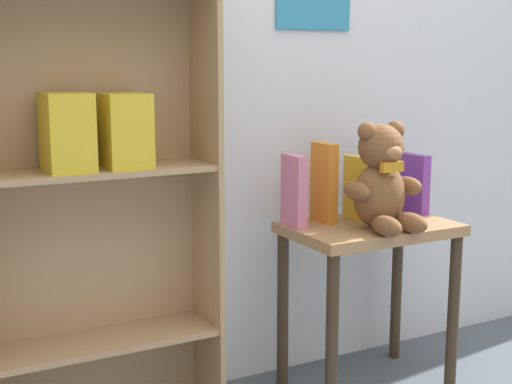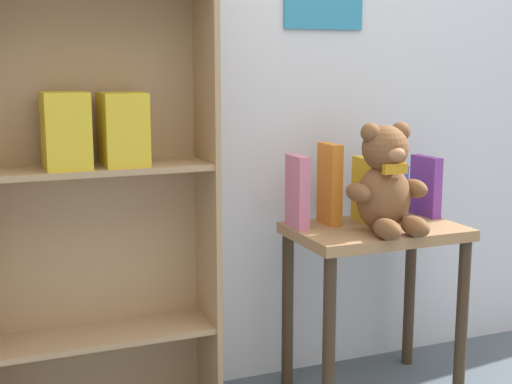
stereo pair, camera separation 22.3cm
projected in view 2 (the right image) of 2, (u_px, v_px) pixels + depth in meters
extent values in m
cube|color=silver|center=(324.00, 24.00, 2.49)|extent=(4.80, 0.06, 2.50)
cube|color=tan|center=(206.00, 163.00, 2.23)|extent=(0.02, 0.23, 1.62)
cube|color=tan|center=(90.00, 164.00, 2.20)|extent=(0.71, 0.02, 1.62)
cube|color=tan|center=(102.00, 335.00, 2.20)|extent=(0.67, 0.21, 0.02)
cube|color=tan|center=(96.00, 169.00, 2.10)|extent=(0.67, 0.21, 0.02)
cube|color=gold|center=(65.00, 130.00, 2.04)|extent=(0.13, 0.16, 0.22)
cube|color=gold|center=(123.00, 129.00, 2.10)|extent=(0.13, 0.16, 0.22)
cube|color=#9E754C|center=(376.00, 231.00, 2.36)|extent=(0.56, 0.36, 0.04)
cylinder|color=#37291A|center=(329.00, 342.00, 2.18)|extent=(0.04, 0.04, 0.55)
cylinder|color=#37291A|center=(462.00, 320.00, 2.37)|extent=(0.04, 0.04, 0.55)
cylinder|color=#37291A|center=(288.00, 311.00, 2.46)|extent=(0.04, 0.04, 0.55)
cylinder|color=#37291A|center=(409.00, 293.00, 2.65)|extent=(0.04, 0.04, 0.55)
ellipsoid|color=brown|center=(384.00, 198.00, 2.28)|extent=(0.18, 0.14, 0.22)
sphere|color=brown|center=(385.00, 148.00, 2.25)|extent=(0.15, 0.15, 0.15)
sphere|color=brown|center=(370.00, 133.00, 2.22)|extent=(0.06, 0.06, 0.06)
sphere|color=brown|center=(401.00, 131.00, 2.26)|extent=(0.06, 0.06, 0.06)
ellipsoid|color=#9B6842|center=(396.00, 154.00, 2.19)|extent=(0.06, 0.04, 0.04)
ellipsoid|color=brown|center=(358.00, 193.00, 2.22)|extent=(0.06, 0.12, 0.06)
ellipsoid|color=brown|center=(414.00, 188.00, 2.29)|extent=(0.06, 0.12, 0.06)
ellipsoid|color=brown|center=(387.00, 229.00, 2.17)|extent=(0.06, 0.13, 0.06)
ellipsoid|color=brown|center=(415.00, 226.00, 2.21)|extent=(0.06, 0.13, 0.06)
cube|color=#C68419|center=(395.00, 169.00, 2.20)|extent=(0.08, 0.02, 0.03)
cube|color=#D17093|center=(297.00, 192.00, 2.32)|extent=(0.04, 0.11, 0.24)
cube|color=orange|center=(330.00, 184.00, 2.38)|extent=(0.04, 0.11, 0.27)
cube|color=gold|center=(363.00, 189.00, 2.42)|extent=(0.03, 0.10, 0.22)
cube|color=#2D51B7|center=(393.00, 191.00, 2.48)|extent=(0.04, 0.12, 0.19)
cube|color=purple|center=(426.00, 186.00, 2.51)|extent=(0.04, 0.14, 0.21)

